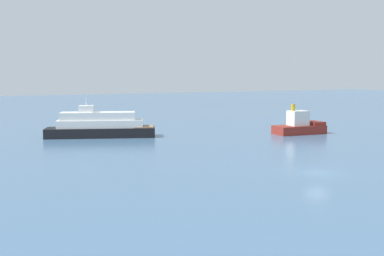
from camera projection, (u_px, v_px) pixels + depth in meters
ground_plane at (317, 173)px, 51.73m from camera, size 400.00×400.00×0.00m
tugboat at (300, 126)px, 84.61m from camera, size 9.41×4.46×5.30m
white_riverboat at (100, 126)px, 80.22m from camera, size 18.43×9.96×6.71m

